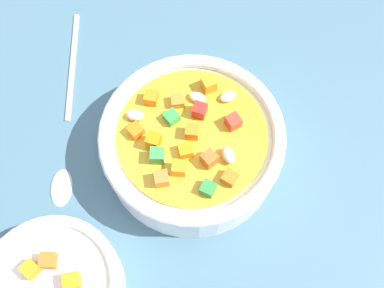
{
  "coord_description": "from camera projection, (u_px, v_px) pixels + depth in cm",
  "views": [
    {
      "loc": [
        5.54,
        -16.94,
        43.1
      ],
      "look_at": [
        0.0,
        0.0,
        2.72
      ],
      "focal_mm": 42.62,
      "sensor_mm": 36.0,
      "label": 1
    }
  ],
  "objects": [
    {
      "name": "spoon",
      "position": [
        66.0,
        130.0,
        0.47
      ],
      "size": [
        9.27,
        22.4,
        0.85
      ],
      "rotation": [
        0.0,
        0.0,
        5.06
      ],
      "color": "silver",
      "rests_on": "ground_plane"
    },
    {
      "name": "soup_bowl_main",
      "position": [
        192.0,
        143.0,
        0.44
      ],
      "size": [
        17.48,
        17.48,
        6.4
      ],
      "color": "white",
      "rests_on": "ground_plane"
    },
    {
      "name": "ground_plane",
      "position": [
        192.0,
        158.0,
        0.48
      ],
      "size": [
        140.0,
        140.0,
        2.0
      ],
      "primitive_type": "cube",
      "color": "#42667A"
    },
    {
      "name": "side_bowl_small",
      "position": [
        53.0,
        288.0,
        0.39
      ],
      "size": [
        12.18,
        12.18,
        4.59
      ],
      "color": "white",
      "rests_on": "ground_plane"
    }
  ]
}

